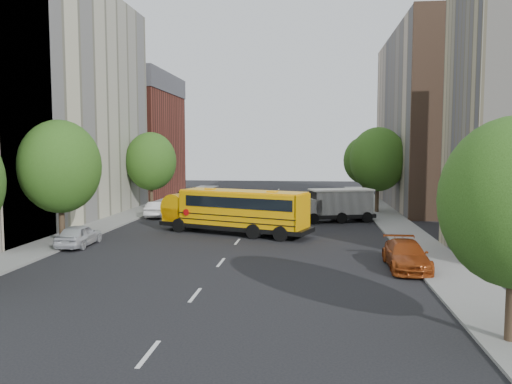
% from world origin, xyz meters
% --- Properties ---
extents(ground, '(120.00, 120.00, 0.00)m').
position_xyz_m(ground, '(0.00, 0.00, 0.00)').
color(ground, black).
rests_on(ground, ground).
extents(sidewalk_left, '(3.00, 80.00, 0.12)m').
position_xyz_m(sidewalk_left, '(-11.50, 5.00, 0.06)').
color(sidewalk_left, slate).
rests_on(sidewalk_left, ground).
extents(sidewalk_right, '(3.00, 80.00, 0.12)m').
position_xyz_m(sidewalk_right, '(11.50, 5.00, 0.06)').
color(sidewalk_right, slate).
rests_on(sidewalk_right, ground).
extents(lane_markings, '(0.15, 64.00, 0.01)m').
position_xyz_m(lane_markings, '(0.00, 10.00, 0.01)').
color(lane_markings, silver).
rests_on(lane_markings, ground).
extents(building_left_cream, '(10.00, 26.00, 20.00)m').
position_xyz_m(building_left_cream, '(-18.00, 6.00, 10.00)').
color(building_left_cream, beige).
rests_on(building_left_cream, ground).
extents(building_left_redbrick, '(10.00, 15.00, 13.00)m').
position_xyz_m(building_left_redbrick, '(-18.00, 28.00, 6.50)').
color(building_left_redbrick, maroon).
rests_on(building_left_redbrick, ground).
extents(building_right_far, '(10.00, 22.00, 18.00)m').
position_xyz_m(building_right_far, '(18.00, 20.00, 9.00)').
color(building_right_far, '#B8A68F').
rests_on(building_right_far, ground).
extents(building_right_sidewall, '(10.10, 0.30, 18.00)m').
position_xyz_m(building_right_sidewall, '(18.00, 9.00, 9.00)').
color(building_right_sidewall, brown).
rests_on(building_right_sidewall, ground).
extents(street_tree_1, '(5.12, 5.12, 7.90)m').
position_xyz_m(street_tree_1, '(-11.00, -4.00, 4.95)').
color(street_tree_1, '#38281C').
rests_on(street_tree_1, ground).
extents(street_tree_2, '(4.99, 4.99, 7.71)m').
position_xyz_m(street_tree_2, '(-11.00, 14.00, 4.83)').
color(street_tree_2, '#38281C').
rests_on(street_tree_2, ground).
extents(street_tree_4, '(5.25, 5.25, 8.10)m').
position_xyz_m(street_tree_4, '(11.00, 14.00, 5.08)').
color(street_tree_4, '#38281C').
rests_on(street_tree_4, ground).
extents(street_tree_5, '(4.86, 4.86, 7.51)m').
position_xyz_m(street_tree_5, '(11.00, 26.00, 4.70)').
color(street_tree_5, '#38281C').
rests_on(street_tree_5, ground).
extents(school_bus, '(11.52, 6.38, 3.21)m').
position_xyz_m(school_bus, '(-0.78, 1.10, 1.79)').
color(school_bus, black).
rests_on(school_bus, ground).
extents(safari_truck, '(6.75, 4.03, 2.73)m').
position_xyz_m(safari_truck, '(6.86, 7.78, 1.45)').
color(safari_truck, black).
rests_on(safari_truck, ground).
extents(parked_car_0, '(1.78, 4.16, 1.40)m').
position_xyz_m(parked_car_0, '(-9.60, -4.57, 0.70)').
color(parked_car_0, silver).
rests_on(parked_car_0, ground).
extents(parked_car_1, '(1.65, 4.26, 1.38)m').
position_xyz_m(parked_car_1, '(-8.80, 9.09, 0.69)').
color(parked_car_1, silver).
rests_on(parked_car_1, ground).
extents(parked_car_2, '(2.76, 5.27, 1.42)m').
position_xyz_m(parked_car_2, '(-9.60, 25.47, 0.71)').
color(parked_car_2, black).
rests_on(parked_car_2, ground).
extents(parked_car_3, '(1.97, 4.83, 1.40)m').
position_xyz_m(parked_car_3, '(9.60, -8.31, 0.70)').
color(parked_car_3, '#963C13').
rests_on(parked_car_3, ground).
extents(parked_car_4, '(1.82, 3.99, 1.33)m').
position_xyz_m(parked_car_4, '(8.80, 10.92, 0.66)').
color(parked_car_4, '#343B5B').
rests_on(parked_car_4, ground).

